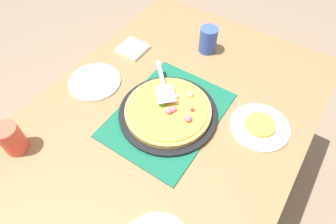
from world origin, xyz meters
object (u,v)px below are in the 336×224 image
cup_far (208,40)px  pizza_server (163,85)px  pizza (168,110)px  plate_far_right (260,127)px  plate_side (95,82)px  pizza_pan (168,113)px  cup_near (12,139)px  napkin_stack (133,49)px  served_slice_right (261,125)px

cup_far → pizza_server: size_ratio=0.62×
pizza → plate_far_right: 0.35m
cup_far → pizza_server: cup_far is taller
cup_far → plate_side: bearing=-33.4°
cup_far → pizza_server: bearing=-1.2°
pizza_pan → cup_near: cup_near is taller
napkin_stack → plate_far_right: bearing=82.7°
napkin_stack → cup_near: bearing=-1.1°
plate_side → served_slice_right: bearing=104.0°
pizza_pan → plate_side: size_ratio=1.73×
served_slice_right → pizza_pan: bearing=-66.0°
pizza → pizza_pan: bearing=-48.5°
plate_far_right → served_slice_right: bearing=0.0°
cup_near → cup_far: same height
pizza → plate_side: size_ratio=1.50×
pizza_pan → cup_near: bearing=-41.1°
pizza_pan → served_slice_right: served_slice_right is taller
pizza → cup_far: (-0.42, -0.06, 0.03)m
pizza_pan → served_slice_right: (-0.14, 0.32, 0.01)m
pizza → plate_side: 0.36m
plate_side → pizza_server: bearing=108.6°
pizza → cup_near: 0.56m
pizza_pan → napkin_stack: bearing=-123.1°
plate_far_right → napkin_stack: (-0.09, -0.67, 0.00)m
plate_far_right → cup_near: (0.56, -0.68, 0.06)m
cup_near → plate_far_right: bearing=129.3°
served_slice_right → napkin_stack: served_slice_right is taller
cup_near → pizza: bearing=138.9°
pizza_pan → pizza: size_ratio=1.15×
cup_near → pizza_server: bearing=148.8°
plate_far_right → napkin_stack: napkin_stack is taller
plate_side → pizza_server: size_ratio=1.13×
cup_near → cup_far: size_ratio=1.00×
plate_side → served_slice_right: (-0.17, 0.68, 0.01)m
pizza → served_slice_right: size_ratio=3.00×
pizza_pan → cup_far: cup_far is taller
plate_side → pizza_server: (-0.10, 0.29, 0.06)m
pizza → cup_near: size_ratio=2.75×
served_slice_right → cup_near: bearing=-50.7°
napkin_stack → served_slice_right: bearing=82.7°
napkin_stack → pizza_server: bearing=60.7°
pizza_pan → plate_side: (0.03, -0.36, -0.01)m
cup_near → cup_far: bearing=160.2°
pizza → napkin_stack: bearing=-122.9°
plate_far_right → served_slice_right: size_ratio=2.00×
plate_side → cup_near: (0.39, -0.01, 0.06)m
pizza → pizza_server: 0.10m
pizza_server → cup_near: bearing=-31.2°
pizza_pan → cup_near: 0.56m
plate_far_right → served_slice_right: 0.01m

